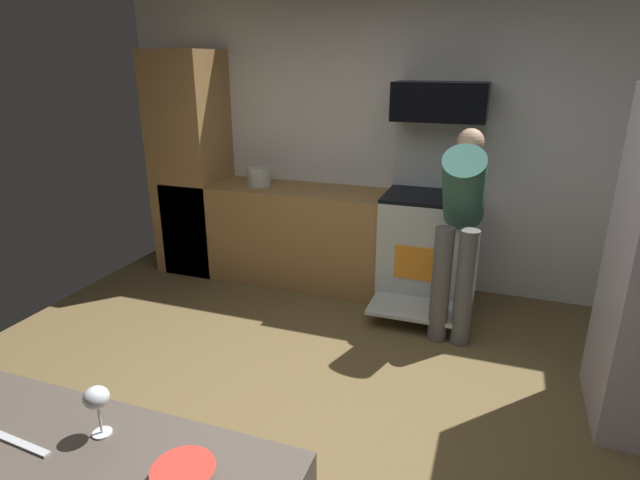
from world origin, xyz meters
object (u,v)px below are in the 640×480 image
oven_range (428,244)px  person_cook (460,220)px  stock_pot (259,176)px  microwave (440,101)px  wine_glass_far (97,399)px  mixing_bowl_small (184,475)px

oven_range → person_cook: (0.28, -0.53, 0.40)m
oven_range → stock_pot: 1.67m
microwave → wine_glass_far: bearing=-99.6°
person_cook → stock_pot: person_cook is taller
microwave → mixing_bowl_small: bearing=-93.5°
mixing_bowl_small → microwave: bearing=86.5°
person_cook → mixing_bowl_small: (-0.49, -2.76, 0.01)m
oven_range → microwave: microwave is taller
microwave → person_cook: bearing=-65.7°
person_cook → wine_glass_far: person_cook is taller
person_cook → wine_glass_far: (-0.84, -2.68, 0.11)m
mixing_bowl_small → oven_range: bearing=86.4°
wine_glass_far → mixing_bowl_small: bearing=-12.7°
person_cook → stock_pot: size_ratio=6.90×
oven_range → wine_glass_far: (-0.56, -3.21, 0.52)m
oven_range → microwave: size_ratio=2.08×
wine_glass_far → stock_pot: 3.39m
microwave → person_cook: microwave is taller
mixing_bowl_small → stock_pot: size_ratio=0.81×
microwave → wine_glass_far: microwave is taller
oven_range → mixing_bowl_small: bearing=-93.6°
microwave → stock_pot: size_ratio=3.34×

